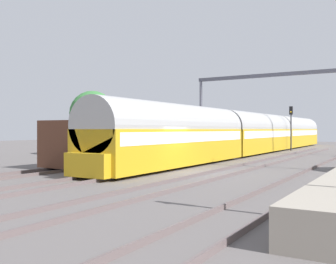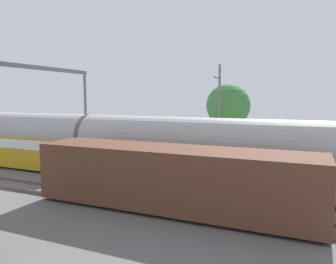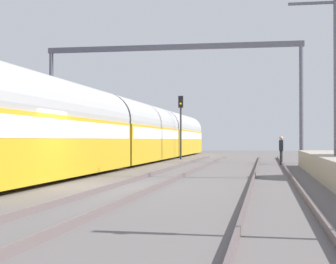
{
  "view_description": "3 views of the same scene",
  "coord_description": "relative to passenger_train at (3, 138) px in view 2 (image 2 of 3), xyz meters",
  "views": [
    {
      "loc": [
        10.2,
        -19.35,
        2.35
      ],
      "look_at": [
        -2.15,
        1.53,
        2.19
      ],
      "focal_mm": 42.28,
      "sensor_mm": 36.0,
      "label": 1
    },
    {
      "loc": [
        -19.7,
        -2.71,
        5.15
      ],
      "look_at": [
        0.82,
        6.23,
        2.71
      ],
      "focal_mm": 34.58,
      "sensor_mm": 36.0,
      "label": 2
    },
    {
      "loc": [
        6.15,
        -17.45,
        1.53
      ],
      "look_at": [
        -1.07,
        24.0,
        2.09
      ],
      "focal_mm": 59.74,
      "sensor_mm": 36.0,
      "label": 3
    }
  ],
  "objects": [
    {
      "name": "freight_car",
      "position": [
        -4.29,
        -15.97,
        -0.5
      ],
      "size": [
        2.8,
        13.0,
        2.7
      ],
      "color": "#563323",
      "rests_on": "ground"
    },
    {
      "name": "tree_east_background",
      "position": [
        16.19,
        -13.74,
        2.25
      ],
      "size": [
        4.6,
        4.6,
        6.54
      ],
      "color": "#4C3826",
      "rests_on": "ground"
    },
    {
      "name": "track_far_east",
      "position": [
        8.59,
        -18.82,
        -1.89
      ],
      "size": [
        1.52,
        60.0,
        0.16
      ],
      "color": "#5F5251",
      "rests_on": "ground"
    },
    {
      "name": "track_east",
      "position": [
        4.29,
        -18.82,
        -1.89
      ],
      "size": [
        1.51,
        60.0,
        0.16
      ],
      "color": "#5F5251",
      "rests_on": "ground"
    },
    {
      "name": "catenary_gantry",
      "position": [
        2.15,
        0.34,
        3.97
      ],
      "size": [
        17.28,
        0.28,
        7.86
      ],
      "color": "#595968",
      "rests_on": "ground"
    },
    {
      "name": "catenary_pole_east_mid",
      "position": [
        10.94,
        -14.12,
        2.18
      ],
      "size": [
        1.9,
        0.2,
        8.0
      ],
      "color": "#595968",
      "rests_on": "ground"
    },
    {
      "name": "passenger_train",
      "position": [
        0.0,
        0.0,
        0.0
      ],
      "size": [
        2.93,
        49.2,
        3.82
      ],
      "color": "gold",
      "rests_on": "ground"
    },
    {
      "name": "track_far_west",
      "position": [
        -4.29,
        -18.82,
        -1.89
      ],
      "size": [
        1.52,
        60.0,
        0.16
      ],
      "color": "#5F5251",
      "rests_on": "ground"
    },
    {
      "name": "person_crossing",
      "position": [
        9.25,
        -1.75,
        -0.94
      ],
      "size": [
        0.28,
        0.42,
        1.73
      ],
      "rotation": [
        0.0,
        0.0,
        1.48
      ],
      "color": "#2A2A2A",
      "rests_on": "ground"
    },
    {
      "name": "ground",
      "position": [
        2.15,
        -18.82,
        -1.97
      ],
      "size": [
        120.0,
        120.0,
        0.0
      ],
      "primitive_type": "plane",
      "color": "#625C5B"
    },
    {
      "name": "platform",
      "position": [
        12.4,
        -16.82,
        -1.52
      ],
      "size": [
        4.4,
        28.0,
        0.9
      ],
      "color": "#A39989",
      "rests_on": "ground"
    },
    {
      "name": "track_west",
      "position": [
        -0.0,
        -18.82,
        -1.89
      ],
      "size": [
        1.51,
        60.0,
        0.16
      ],
      "color": "#5F5251",
      "rests_on": "ground"
    }
  ]
}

